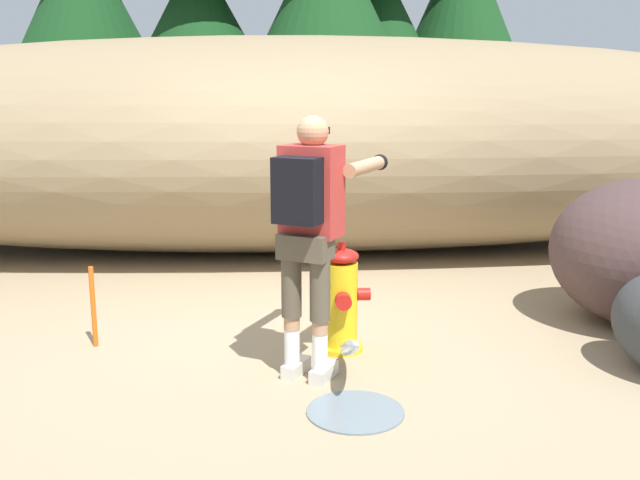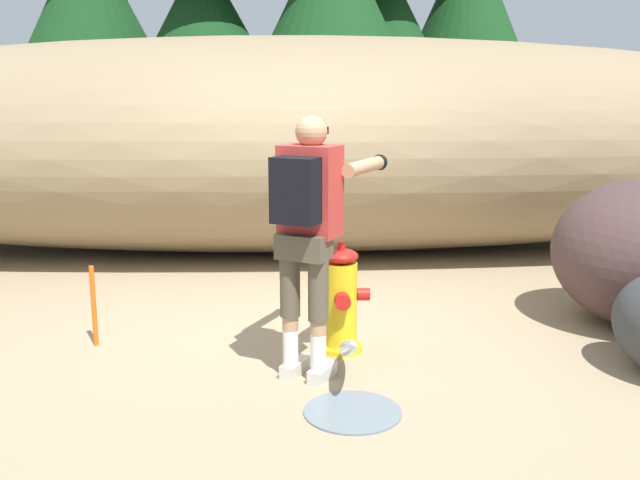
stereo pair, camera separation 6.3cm
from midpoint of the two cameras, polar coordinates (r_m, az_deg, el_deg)
The scene contains 8 objects.
ground_plane at distance 5.41m, azimuth -0.96°, elevation -8.34°, with size 56.00×56.00×0.04m, color #998466.
dirt_embankment at distance 8.25m, azimuth -1.57°, elevation 7.53°, with size 15.09×3.20×2.39m, color #897556.
fire_hydrant at distance 5.15m, azimuth 2.01°, elevation -4.86°, with size 0.41×0.36×0.80m.
hydrant_water_jet at distance 4.55m, azimuth 2.69°, elevation -9.94°, with size 0.58×1.15×0.46m.
utility_worker at distance 4.53m, azimuth -0.44°, elevation 1.96°, with size 0.80×1.04×1.69m.
pine_tree_left at distance 11.45m, azimuth -9.05°, elevation 17.75°, with size 2.97×2.97×5.60m.
pine_tree_right at distance 13.27m, azimuth 5.17°, elevation 17.80°, with size 2.99×2.99×5.94m.
survey_stake at distance 5.51m, azimuth -17.12°, elevation -5.00°, with size 0.04×0.04×0.60m, color #E55914.
Camera 2 is at (-0.09, -5.06, 1.89)m, focal length 40.52 mm.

